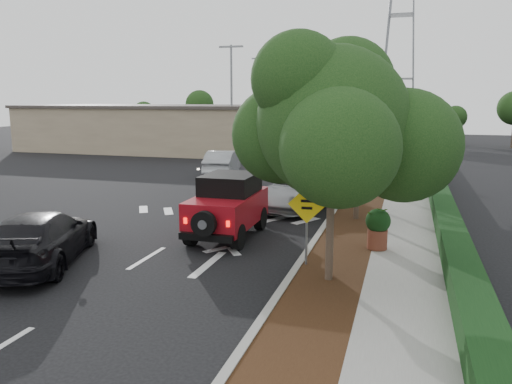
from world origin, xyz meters
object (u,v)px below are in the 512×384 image
at_px(red_jeep, 229,205).
at_px(speed_hump_sign, 307,214).
at_px(black_suv_oncoming, 40,238).
at_px(silver_suv_ahead, 298,191).

xyz_separation_m(red_jeep, speed_hump_sign, (3.27, -2.68, 0.48)).
bearing_deg(black_suv_oncoming, speed_hump_sign, 173.42).
relative_size(red_jeep, silver_suv_ahead, 0.78).
bearing_deg(black_suv_oncoming, red_jeep, -153.43).
xyz_separation_m(black_suv_oncoming, speed_hump_sign, (7.49, 1.83, 0.80)).
bearing_deg(black_suv_oncoming, silver_suv_ahead, -140.47).
distance_m(red_jeep, silver_suv_ahead, 5.31).
relative_size(red_jeep, speed_hump_sign, 1.87).
height_order(silver_suv_ahead, speed_hump_sign, speed_hump_sign).
relative_size(red_jeep, black_suv_oncoming, 0.80).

